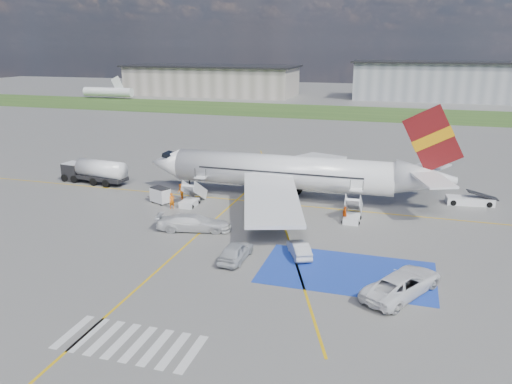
# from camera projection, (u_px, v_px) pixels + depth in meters

# --- Properties ---
(ground) EXTENTS (400.00, 400.00, 0.00)m
(ground) POSITION_uv_depth(u_px,v_px,m) (246.00, 241.00, 47.20)
(ground) COLOR #60605E
(ground) RESTS_ON ground
(grass_strip) EXTENTS (400.00, 30.00, 0.01)m
(grass_strip) POSITION_uv_depth(u_px,v_px,m) (354.00, 113.00, 134.36)
(grass_strip) COLOR #2D4C1E
(grass_strip) RESTS_ON ground
(taxiway_line_main) EXTENTS (120.00, 0.20, 0.01)m
(taxiway_line_main) POSITION_uv_depth(u_px,v_px,m) (277.00, 204.00, 58.21)
(taxiway_line_main) COLOR gold
(taxiway_line_main) RESTS_ON ground
(taxiway_line_cross) EXTENTS (0.20, 60.00, 0.01)m
(taxiway_line_cross) POSITION_uv_depth(u_px,v_px,m) (147.00, 280.00, 39.41)
(taxiway_line_cross) COLOR gold
(taxiway_line_cross) RESTS_ON ground
(taxiway_line_diag) EXTENTS (20.71, 56.45, 0.01)m
(taxiway_line_diag) POSITION_uv_depth(u_px,v_px,m) (277.00, 204.00, 58.21)
(taxiway_line_diag) COLOR gold
(taxiway_line_diag) RESTS_ON ground
(staging_box) EXTENTS (14.00, 8.00, 0.01)m
(staging_box) POSITION_uv_depth(u_px,v_px,m) (347.00, 272.00, 40.76)
(staging_box) COLOR #1B3AA6
(staging_box) RESTS_ON ground
(crosswalk) EXTENTS (9.00, 4.00, 0.01)m
(crosswalk) POSITION_uv_depth(u_px,v_px,m) (130.00, 342.00, 31.19)
(crosswalk) COLOR silver
(crosswalk) RESTS_ON ground
(terminal_west) EXTENTS (60.00, 22.00, 10.00)m
(terminal_west) POSITION_uv_depth(u_px,v_px,m) (212.00, 81.00, 180.27)
(terminal_west) COLOR gray
(terminal_west) RESTS_ON ground
(terminal_centre) EXTENTS (48.00, 18.00, 12.00)m
(terminal_centre) POSITION_uv_depth(u_px,v_px,m) (430.00, 81.00, 163.80)
(terminal_centre) COLOR gray
(terminal_centre) RESTS_ON ground
(airliner) EXTENTS (36.81, 32.95, 11.92)m
(airliner) POSITION_uv_depth(u_px,v_px,m) (294.00, 172.00, 58.66)
(airliner) COLOR silver
(airliner) RESTS_ON ground
(airstairs_fwd) EXTENTS (1.90, 5.20, 3.60)m
(airstairs_fwd) POSITION_uv_depth(u_px,v_px,m) (191.00, 200.00, 57.64)
(airstairs_fwd) COLOR silver
(airstairs_fwd) RESTS_ON ground
(airstairs_aft) EXTENTS (1.90, 5.20, 3.60)m
(airstairs_aft) POSITION_uv_depth(u_px,v_px,m) (352.00, 215.00, 52.52)
(airstairs_aft) COLOR silver
(airstairs_aft) RESTS_ON ground
(fuel_tanker) EXTENTS (9.67, 3.72, 3.22)m
(fuel_tanker) POSITION_uv_depth(u_px,v_px,m) (95.00, 173.00, 66.51)
(fuel_tanker) COLOR black
(fuel_tanker) RESTS_ON ground
(gpu_cart) EXTENTS (2.62, 2.20, 1.88)m
(gpu_cart) POSITION_uv_depth(u_px,v_px,m) (160.00, 196.00, 58.29)
(gpu_cart) COLOR silver
(gpu_cart) RESTS_ON ground
(belt_loader) EXTENTS (5.76, 2.61, 1.68)m
(belt_loader) POSITION_uv_depth(u_px,v_px,m) (470.00, 201.00, 57.88)
(belt_loader) COLOR silver
(belt_loader) RESTS_ON ground
(car_silver_a) EXTENTS (2.09, 4.82, 1.62)m
(car_silver_a) POSITION_uv_depth(u_px,v_px,m) (236.00, 251.00, 42.83)
(car_silver_a) COLOR #B7BABE
(car_silver_a) RESTS_ON ground
(car_silver_b) EXTENTS (3.07, 4.34, 1.36)m
(car_silver_b) POSITION_uv_depth(u_px,v_px,m) (299.00, 249.00, 43.71)
(car_silver_b) COLOR #AFB1B7
(car_silver_b) RESTS_ON ground
(van_white_a) EXTENTS (5.42, 6.66, 2.28)m
(van_white_a) POSITION_uv_depth(u_px,v_px,m) (403.00, 280.00, 36.93)
(van_white_a) COLOR white
(van_white_a) RESTS_ON ground
(van_white_b) EXTENTS (5.90, 3.41, 2.17)m
(van_white_b) POSITION_uv_depth(u_px,v_px,m) (194.00, 220.00, 49.62)
(van_white_b) COLOR silver
(van_white_b) RESTS_ON ground
(crew_fwd) EXTENTS (0.77, 0.79, 1.83)m
(crew_fwd) POSITION_uv_depth(u_px,v_px,m) (172.00, 201.00, 56.27)
(crew_fwd) COLOR orange
(crew_fwd) RESTS_ON ground
(crew_nose) EXTENTS (1.12, 1.16, 1.89)m
(crew_nose) POSITION_uv_depth(u_px,v_px,m) (181.00, 192.00, 59.65)
(crew_nose) COLOR orange
(crew_nose) RESTS_ON ground
(crew_aft) EXTENTS (0.84, 1.11, 1.76)m
(crew_aft) POSITION_uv_depth(u_px,v_px,m) (345.00, 215.00, 51.83)
(crew_aft) COLOR #EA5C0C
(crew_aft) RESTS_ON ground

